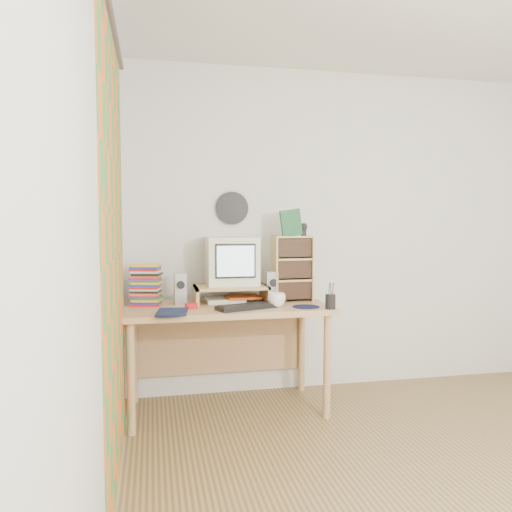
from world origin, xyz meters
name	(u,v)px	position (x,y,z in m)	size (l,w,h in m)	color
floor	(482,500)	(0.00, 0.00, 0.00)	(3.50, 3.50, 0.00)	#9A7D48
back_wall	(346,231)	(0.00, 1.75, 1.25)	(3.50, 3.50, 0.00)	silver
left_wall	(94,242)	(-1.75, 0.00, 1.25)	(3.50, 3.50, 0.00)	silver
curtain	(114,258)	(-1.71, 0.48, 1.15)	(2.20, 2.20, 0.00)	orange
wall_disc	(232,208)	(-0.93, 1.73, 1.43)	(0.25, 0.25, 0.02)	black
desk	(225,322)	(-1.03, 1.44, 0.62)	(1.40, 0.70, 0.75)	tan
monitor_riser	(231,289)	(-0.98, 1.48, 0.84)	(0.52, 0.30, 0.12)	tan
crt_monitor	(232,261)	(-0.96, 1.53, 1.04)	(0.36, 0.36, 0.35)	white
speaker_left	(180,289)	(-1.34, 1.46, 0.86)	(0.08, 0.08, 0.22)	#A2A1A6
speaker_right	(272,287)	(-0.69, 1.44, 0.86)	(0.08, 0.08, 0.22)	#A2A1A6
keyboard	(247,307)	(-0.92, 1.19, 0.76)	(0.41, 0.14, 0.03)	black
dvd_stack	(146,286)	(-1.57, 1.47, 0.89)	(0.19, 0.14, 0.27)	brown
cd_rack	(292,268)	(-0.53, 1.46, 0.99)	(0.29, 0.15, 0.48)	tan
mug	(277,300)	(-0.71, 1.22, 0.80)	(0.12, 0.12, 0.10)	white
diary	(157,311)	(-1.50, 1.11, 0.77)	(0.23, 0.17, 0.05)	#0F1838
mousepad	(306,307)	(-0.51, 1.18, 0.75)	(0.19, 0.19, 0.00)	#101036
pen_cup	(330,299)	(-0.38, 1.08, 0.82)	(0.07, 0.07, 0.14)	black
papers	(232,299)	(-0.97, 1.50, 0.77)	(0.27, 0.20, 0.04)	silver
red_box	(191,306)	(-1.28, 1.27, 0.77)	(0.08, 0.05, 0.04)	red
game_box	(291,223)	(-0.55, 1.44, 1.32)	(0.15, 0.03, 0.19)	#175029
webcam	(304,229)	(-0.45, 1.45, 1.27)	(0.06, 0.06, 0.09)	black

